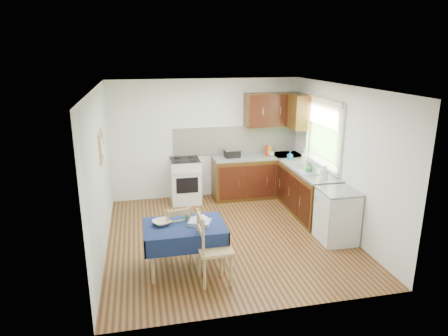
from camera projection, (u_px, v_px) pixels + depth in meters
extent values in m
plane|color=#441F12|center=(228.00, 236.00, 6.80)|extent=(4.20, 4.20, 0.00)
cube|color=white|center=(229.00, 87.00, 6.10)|extent=(4.00, 4.20, 0.02)
cube|color=white|center=(206.00, 139.00, 8.42)|extent=(4.00, 0.02, 2.50)
cube|color=white|center=(270.00, 216.00, 4.48)|extent=(4.00, 0.02, 2.50)
cube|color=silver|center=(100.00, 173.00, 6.04)|extent=(0.02, 4.20, 2.50)
cube|color=white|center=(342.00, 159.00, 6.85)|extent=(0.02, 4.20, 2.50)
cube|color=#311D08|center=(257.00, 177.00, 8.58)|extent=(1.90, 0.60, 0.86)
cube|color=#311D08|center=(307.00, 192.00, 7.63)|extent=(0.60, 1.70, 0.86)
cube|color=slate|center=(258.00, 157.00, 8.45)|extent=(1.90, 0.60, 0.04)
cube|color=slate|center=(309.00, 170.00, 7.51)|extent=(0.60, 1.70, 0.04)
cube|color=slate|center=(287.00, 155.00, 8.58)|extent=(0.60, 0.60, 0.04)
cube|color=white|center=(236.00, 140.00, 8.55)|extent=(2.70, 0.02, 0.60)
cube|color=#311D08|center=(273.00, 110.00, 8.37)|extent=(1.20, 0.35, 0.70)
cube|color=#311D08|center=(300.00, 112.00, 8.06)|extent=(0.35, 0.50, 0.70)
cube|color=silver|center=(185.00, 181.00, 8.26)|extent=(0.60, 0.60, 0.90)
cube|color=black|center=(185.00, 160.00, 8.13)|extent=(0.58, 0.58, 0.02)
cube|color=black|center=(187.00, 185.00, 7.97)|extent=(0.44, 0.01, 0.32)
cube|color=#365E26|center=(324.00, 136.00, 7.44)|extent=(0.01, 1.40, 0.85)
cube|color=silver|center=(325.00, 101.00, 7.25)|extent=(0.04, 1.48, 0.06)
cube|color=silver|center=(321.00, 165.00, 7.59)|extent=(0.04, 1.48, 0.06)
cube|color=beige|center=(324.00, 114.00, 7.31)|extent=(0.02, 1.36, 0.44)
cube|color=silver|center=(337.00, 217.00, 6.51)|extent=(0.55, 0.58, 0.85)
cube|color=slate|center=(339.00, 191.00, 6.38)|extent=(0.58, 0.60, 0.03)
cube|color=#A48952|center=(101.00, 146.00, 6.23)|extent=(0.02, 0.62, 0.47)
cube|color=#97633F|center=(102.00, 146.00, 6.23)|extent=(0.01, 0.56, 0.41)
cube|color=white|center=(102.00, 146.00, 6.15)|extent=(0.00, 0.18, 0.24)
cube|color=white|center=(104.00, 151.00, 6.37)|extent=(0.00, 0.15, 0.20)
cube|color=#0E1538|center=(184.00, 226.00, 5.59)|extent=(1.10, 0.73, 0.03)
cube|color=#0E1538|center=(188.00, 246.00, 5.27)|extent=(1.14, 0.02, 0.26)
cube|color=#0E1538|center=(182.00, 223.00, 5.98)|extent=(1.14, 0.02, 0.26)
cube|color=#0E1538|center=(144.00, 237.00, 5.51)|extent=(0.02, 0.77, 0.26)
cube|color=#0E1538|center=(223.00, 230.00, 5.74)|extent=(0.02, 0.77, 0.26)
cylinder|color=#A48952|center=(152.00, 262.00, 5.32)|extent=(0.05, 0.05, 0.66)
cylinder|color=#A48952|center=(221.00, 254.00, 5.51)|extent=(0.05, 0.05, 0.66)
cylinder|color=#A48952|center=(151.00, 242.00, 5.86)|extent=(0.05, 0.05, 0.66)
cylinder|color=#A48952|center=(214.00, 236.00, 6.05)|extent=(0.05, 0.05, 0.66)
cube|color=#A48952|center=(177.00, 234.00, 5.94)|extent=(0.44, 0.44, 0.04)
cube|color=#A48952|center=(179.00, 218.00, 5.69)|extent=(0.35, 0.08, 0.28)
cylinder|color=#A48952|center=(185.00, 240.00, 6.19)|extent=(0.03, 0.03, 0.42)
cylinder|color=#A48952|center=(165.00, 243.00, 6.09)|extent=(0.03, 0.03, 0.42)
cylinder|color=#A48952|center=(190.00, 249.00, 5.91)|extent=(0.03, 0.03, 0.42)
cylinder|color=#A48952|center=(169.00, 253.00, 5.80)|extent=(0.03, 0.03, 0.42)
cube|color=#A48952|center=(215.00, 249.00, 5.35)|extent=(0.46, 0.46, 0.04)
cube|color=#A48952|center=(200.00, 225.00, 5.20)|extent=(0.05, 0.40, 0.32)
cylinder|color=#A48952|center=(231.00, 270.00, 5.30)|extent=(0.04, 0.04, 0.48)
cylinder|color=#A48952|center=(224.00, 257.00, 5.63)|extent=(0.04, 0.04, 0.48)
cylinder|color=#A48952|center=(205.00, 273.00, 5.21)|extent=(0.04, 0.04, 0.48)
cylinder|color=#A48952|center=(199.00, 260.00, 5.55)|extent=(0.04, 0.04, 0.48)
cube|color=silver|center=(235.00, 154.00, 8.30)|extent=(0.23, 0.14, 0.16)
cube|color=black|center=(235.00, 150.00, 8.27)|extent=(0.20, 0.02, 0.02)
cube|color=black|center=(232.00, 153.00, 8.34)|extent=(0.31, 0.27, 0.15)
cube|color=silver|center=(232.00, 149.00, 8.31)|extent=(0.31, 0.27, 0.03)
cylinder|color=red|center=(267.00, 151.00, 8.38)|extent=(0.06, 0.06, 0.25)
cube|color=gold|center=(268.00, 150.00, 8.61)|extent=(0.14, 0.11, 0.16)
cube|color=#98989D|center=(311.00, 172.00, 7.26)|extent=(0.46, 0.35, 0.02)
cylinder|color=silver|center=(311.00, 167.00, 7.24)|extent=(0.06, 0.22, 0.22)
cylinder|color=silver|center=(324.00, 174.00, 6.88)|extent=(0.15, 0.15, 0.18)
sphere|color=silver|center=(325.00, 168.00, 6.85)|extent=(0.09, 0.09, 0.09)
imported|color=silver|center=(272.00, 154.00, 8.42)|extent=(0.13, 0.13, 0.09)
imported|color=silver|center=(304.00, 158.00, 7.66)|extent=(0.16, 0.16, 0.33)
imported|color=#1E6CB0|center=(290.00, 155.00, 8.11)|extent=(0.11, 0.11, 0.18)
imported|color=#248629|center=(310.00, 168.00, 7.27)|extent=(0.15, 0.15, 0.17)
imported|color=beige|center=(162.00, 222.00, 5.59)|extent=(0.33, 0.33, 0.06)
imported|color=white|center=(197.00, 219.00, 5.76)|extent=(0.21, 0.25, 0.02)
cylinder|color=green|center=(186.00, 217.00, 5.74)|extent=(0.04, 0.04, 0.08)
cube|color=navy|center=(200.00, 222.00, 5.60)|extent=(0.37, 0.33, 0.05)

